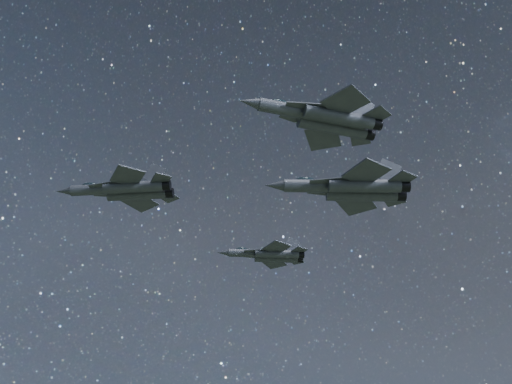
{
  "coord_description": "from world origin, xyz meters",
  "views": [
    {
      "loc": [
        1.16,
        -68.25,
        106.65
      ],
      "look_at": [
        -0.15,
        3.11,
        152.16
      ],
      "focal_mm": 42.0,
      "sensor_mm": 36.0,
      "label": 1
    }
  ],
  "objects": [
    {
      "name": "jet_slot",
      "position": [
        12.67,
        -0.75,
        150.17
      ],
      "size": [
        19.95,
        14.14,
        5.07
      ],
      "rotation": [
        0.0,
        0.0,
        0.04
      ],
      "color": "#333640"
    },
    {
      "name": "jet_lead",
      "position": [
        -19.07,
        4.26,
        153.54
      ],
      "size": [
        18.05,
        12.74,
        4.57
      ],
      "rotation": [
        0.0,
        0.0,
        -0.07
      ],
      "color": "#333640"
    },
    {
      "name": "jet_right",
      "position": [
        8.06,
        -14.45,
        151.02
      ],
      "size": [
        17.66,
        11.89,
        4.45
      ],
      "rotation": [
        0.0,
        0.0,
        0.3
      ],
      "color": "#333640"
    },
    {
      "name": "jet_left",
      "position": [
        1.76,
        23.7,
        152.55
      ],
      "size": [
        15.52,
        10.94,
        3.93
      ],
      "rotation": [
        0.0,
        0.0,
        0.07
      ],
      "color": "#333640"
    }
  ]
}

